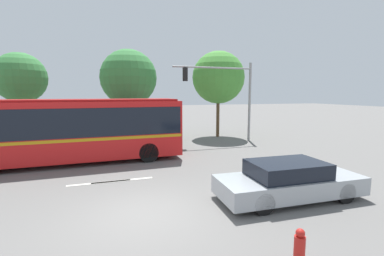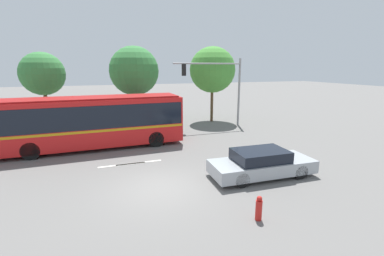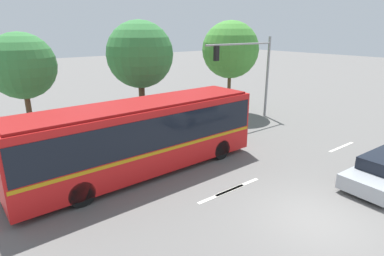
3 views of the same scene
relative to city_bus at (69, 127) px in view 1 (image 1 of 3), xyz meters
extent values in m
plane|color=slate|center=(2.73, -6.95, -1.83)|extent=(140.00, 140.00, 0.00)
cube|color=red|center=(-0.01, 0.00, -0.15)|extent=(11.21, 2.78, 2.86)
cube|color=black|center=(-0.01, 0.00, 0.31)|extent=(10.98, 2.81, 1.37)
cube|color=#C68C14|center=(-0.01, 0.00, -0.49)|extent=(11.10, 2.80, 0.14)
cube|color=black|center=(5.58, 0.13, 0.20)|extent=(0.11, 2.13, 1.60)
cube|color=maroon|center=(-0.01, 0.00, 1.34)|extent=(10.76, 2.56, 0.10)
cylinder|color=black|center=(3.75, 1.20, -1.33)|extent=(1.01, 0.32, 1.00)
cylinder|color=black|center=(3.80, -1.02, -1.33)|extent=(1.01, 0.32, 1.00)
cylinder|color=black|center=(-3.27, 1.03, -1.33)|extent=(1.01, 0.32, 1.00)
cube|color=#9EA3A8|center=(7.55, -7.27, -1.35)|extent=(4.92, 1.98, 0.59)
cube|color=black|center=(7.43, -7.27, -0.81)|extent=(2.48, 1.69, 0.50)
cylinder|color=black|center=(9.08, -6.51, -1.50)|extent=(0.67, 0.24, 0.67)
cylinder|color=black|center=(9.03, -8.13, -1.50)|extent=(0.67, 0.24, 0.67)
cylinder|color=black|center=(6.11, -6.43, -1.50)|extent=(0.67, 0.24, 0.67)
cylinder|color=black|center=(6.06, -8.04, -1.50)|extent=(0.67, 0.24, 0.67)
cylinder|color=gray|center=(11.92, 2.98, 1.03)|extent=(0.18, 0.18, 5.72)
cylinder|color=gray|center=(9.00, 2.98, 3.45)|extent=(5.84, 0.12, 0.12)
cube|color=black|center=(6.96, 2.98, 2.95)|extent=(0.30, 0.22, 0.90)
cylinder|color=red|center=(6.96, 3.10, 3.25)|extent=(0.18, 0.02, 0.18)
cylinder|color=yellow|center=(6.96, 3.10, 2.95)|extent=(0.18, 0.02, 0.18)
cylinder|color=green|center=(6.96, 3.10, 2.65)|extent=(0.18, 0.02, 0.18)
cube|color=#286028|center=(3.05, 4.02, -1.32)|extent=(6.76, 1.12, 1.02)
cube|color=#B22D6B|center=(3.05, 4.02, -0.47)|extent=(6.62, 1.06, 0.67)
cylinder|color=brown|center=(-3.36, 5.49, -0.15)|extent=(0.27, 0.27, 3.36)
sphere|color=#387F3D|center=(-3.36, 5.49, 2.68)|extent=(3.20, 3.20, 3.20)
cylinder|color=brown|center=(3.52, 6.32, -0.24)|extent=(0.40, 0.40, 3.17)
sphere|color=#387F3D|center=(3.52, 6.32, 2.85)|extent=(4.20, 4.20, 4.20)
cylinder|color=brown|center=(10.40, 5.30, -0.19)|extent=(0.26, 0.26, 3.27)
sphere|color=#479338|center=(10.40, 5.30, 2.93)|extent=(4.13, 4.13, 4.13)
cylinder|color=red|center=(5.37, -10.37, -1.48)|extent=(0.22, 0.22, 0.70)
sphere|color=red|center=(5.37, -10.37, -1.06)|extent=(0.18, 0.18, 0.18)
cube|color=silver|center=(10.18, -3.90, -1.82)|extent=(2.40, 0.16, 0.01)
cube|color=silver|center=(2.34, -3.66, -1.82)|extent=(2.40, 0.16, 0.01)
cube|color=silver|center=(1.45, -3.68, -1.82)|extent=(2.40, 0.16, 0.01)
camera|label=1|loc=(1.83, -14.37, 1.67)|focal=24.77mm
camera|label=2|loc=(0.72, -17.04, 3.15)|focal=24.43mm
camera|label=3|loc=(-6.23, -11.72, 4.38)|focal=29.48mm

